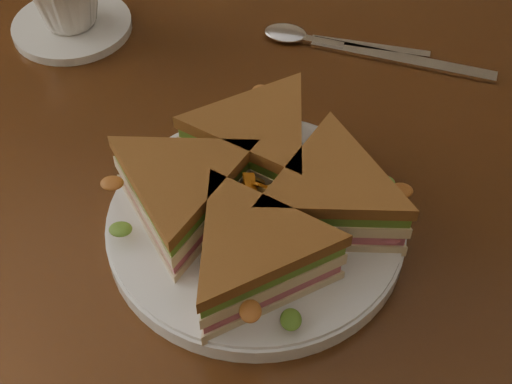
{
  "coord_description": "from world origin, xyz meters",
  "views": [
    {
      "loc": [
        0.12,
        -0.47,
        1.23
      ],
      "look_at": [
        0.02,
        -0.1,
        0.8
      ],
      "focal_mm": 50.0,
      "sensor_mm": 36.0,
      "label": 1
    }
  ],
  "objects_px": {
    "plate": "(256,224)",
    "saucer": "(72,26)",
    "spoon": "(306,37)",
    "sandwich_wedges": "(256,196)",
    "knife": "(389,57)",
    "table": "(258,213)"
  },
  "relations": [
    {
      "from": "knife",
      "to": "saucer",
      "type": "bearing_deg",
      "value": -170.24
    },
    {
      "from": "plate",
      "to": "saucer",
      "type": "relative_size",
      "value": 1.9
    },
    {
      "from": "table",
      "to": "plate",
      "type": "distance_m",
      "value": 0.15
    },
    {
      "from": "table",
      "to": "sandwich_wedges",
      "type": "height_order",
      "value": "sandwich_wedges"
    },
    {
      "from": "table",
      "to": "saucer",
      "type": "distance_m",
      "value": 0.3
    },
    {
      "from": "knife",
      "to": "saucer",
      "type": "height_order",
      "value": "saucer"
    },
    {
      "from": "plate",
      "to": "spoon",
      "type": "distance_m",
      "value": 0.28
    },
    {
      "from": "sandwich_wedges",
      "to": "knife",
      "type": "relative_size",
      "value": 1.35
    },
    {
      "from": "sandwich_wedges",
      "to": "table",
      "type": "bearing_deg",
      "value": 103.77
    },
    {
      "from": "spoon",
      "to": "saucer",
      "type": "xyz_separation_m",
      "value": [
        -0.26,
        -0.05,
        0.0
      ]
    },
    {
      "from": "knife",
      "to": "saucer",
      "type": "xyz_separation_m",
      "value": [
        -0.35,
        -0.04,
        0.0
      ]
    },
    {
      "from": "table",
      "to": "plate",
      "type": "xyz_separation_m",
      "value": [
        0.02,
        -0.1,
        0.11
      ]
    },
    {
      "from": "plate",
      "to": "sandwich_wedges",
      "type": "distance_m",
      "value": 0.04
    },
    {
      "from": "sandwich_wedges",
      "to": "knife",
      "type": "distance_m",
      "value": 0.28
    },
    {
      "from": "table",
      "to": "knife",
      "type": "height_order",
      "value": "knife"
    },
    {
      "from": "spoon",
      "to": "plate",
      "type": "bearing_deg",
      "value": -88.4
    },
    {
      "from": "knife",
      "to": "sandwich_wedges",
      "type": "bearing_deg",
      "value": -102.95
    },
    {
      "from": "table",
      "to": "sandwich_wedges",
      "type": "relative_size",
      "value": 4.14
    },
    {
      "from": "plate",
      "to": "knife",
      "type": "distance_m",
      "value": 0.28
    },
    {
      "from": "spoon",
      "to": "table",
      "type": "bearing_deg",
      "value": -94.25
    },
    {
      "from": "sandwich_wedges",
      "to": "spoon",
      "type": "height_order",
      "value": "sandwich_wedges"
    },
    {
      "from": "plate",
      "to": "saucer",
      "type": "distance_m",
      "value": 0.36
    }
  ]
}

